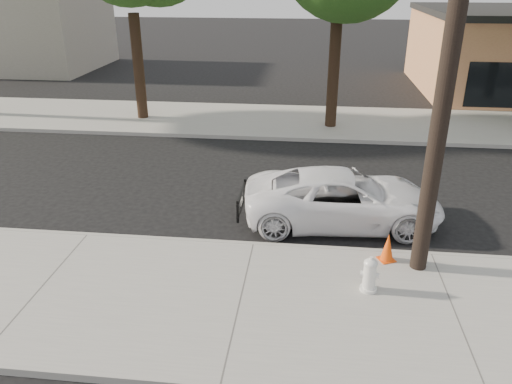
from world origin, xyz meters
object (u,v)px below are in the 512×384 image
Objects in this scene: traffic_cone at (388,248)px; utility_pole at (452,46)px; fire_hydrant at (370,275)px; police_cruiser at (343,198)px.

utility_pole is at bearing -17.53° from traffic_cone.
traffic_cone is at bearing 76.11° from fire_hydrant.
police_cruiser is 3.19m from fire_hydrant.
police_cruiser is 7.00× the size of fire_hydrant.
utility_pole reaches higher than traffic_cone.
utility_pole is 12.78× the size of fire_hydrant.
police_cruiser reaches higher than fire_hydrant.
utility_pole is 4.81m from police_cruiser.
traffic_cone is at bearing 162.47° from utility_pole.
utility_pole is 14.23× the size of traffic_cone.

